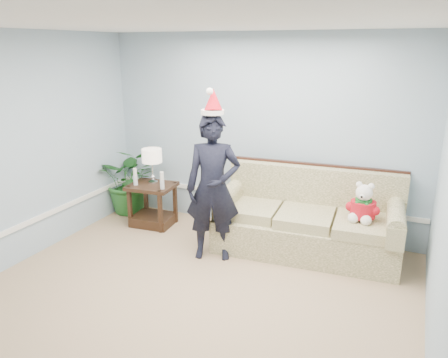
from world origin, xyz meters
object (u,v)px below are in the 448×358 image
sofa (307,222)px  houseplant (131,179)px  table_lamp (152,157)px  man (213,188)px  side_table (153,209)px  teddy_bear (363,207)px

sofa → houseplant: 2.84m
table_lamp → man: 1.40m
sofa → man: size_ratio=1.30×
side_table → man: size_ratio=0.38×
man → teddy_bear: man is taller
side_table → teddy_bear: 2.94m
side_table → houseplant: houseplant is taller
sofa → teddy_bear: 0.75m
side_table → teddy_bear: size_ratio=1.44×
side_table → table_lamp: table_lamp is taller
sofa → houseplant: bearing=171.8°
side_table → table_lamp: bearing=106.1°
sofa → table_lamp: (-2.26, -0.04, 0.63)m
side_table → sofa: bearing=2.7°
table_lamp → man: bearing=-26.1°
side_table → houseplant: 0.72m
sofa → side_table: size_ratio=3.40×
side_table → teddy_bear: teddy_bear is taller
sofa → side_table: 2.25m
sofa → man: man is taller
houseplant → teddy_bear: bearing=-5.0°
houseplant → side_table: bearing=-27.5°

